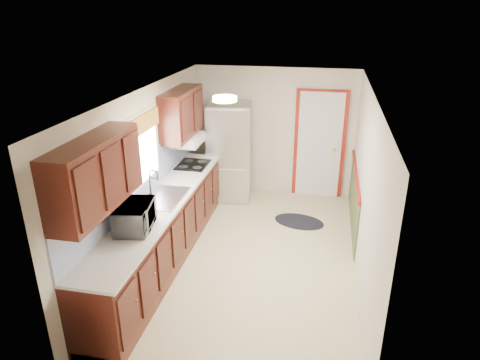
% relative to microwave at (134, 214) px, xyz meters
% --- Properties ---
extents(room_shell, '(3.20, 5.20, 2.52)m').
position_rel_microwave_xyz_m(room_shell, '(1.20, 1.10, 0.06)').
color(room_shell, beige).
rests_on(room_shell, ground).
extents(kitchen_run, '(0.63, 4.00, 2.20)m').
position_rel_microwave_xyz_m(kitchen_run, '(-0.04, 0.81, -0.33)').
color(kitchen_run, '#3B130D').
rests_on(kitchen_run, ground).
extents(back_wall_trim, '(1.12, 2.30, 2.08)m').
position_rel_microwave_xyz_m(back_wall_trim, '(2.19, 3.31, -0.25)').
color(back_wall_trim, maroon).
rests_on(back_wall_trim, ground).
extents(ceiling_fixture, '(0.30, 0.30, 0.06)m').
position_rel_microwave_xyz_m(ceiling_fixture, '(0.90, 0.90, 1.22)').
color(ceiling_fixture, '#FFD88C').
rests_on(ceiling_fixture, room_shell).
extents(microwave, '(0.41, 0.62, 0.39)m').
position_rel_microwave_xyz_m(microwave, '(0.00, 0.00, 0.00)').
color(microwave, white).
rests_on(microwave, kitchen_run).
extents(refrigerator, '(0.84, 0.80, 1.81)m').
position_rel_microwave_xyz_m(refrigerator, '(0.44, 3.15, -0.23)').
color(refrigerator, '#B7B7BC').
rests_on(refrigerator, ground).
extents(rug, '(0.95, 0.72, 0.01)m').
position_rel_microwave_xyz_m(rug, '(1.82, 2.36, -1.13)').
color(rug, black).
rests_on(rug, ground).
extents(cooktop, '(0.49, 0.59, 0.02)m').
position_rel_microwave_xyz_m(cooktop, '(0.01, 2.23, -0.19)').
color(cooktop, black).
rests_on(cooktop, kitchen_run).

